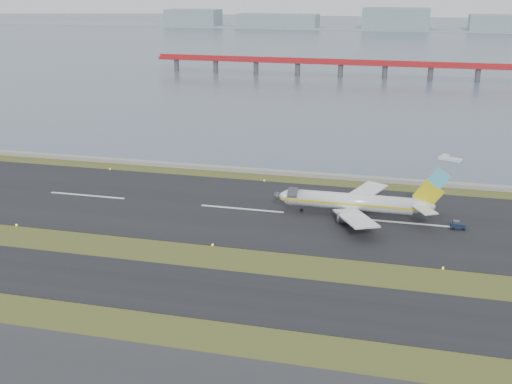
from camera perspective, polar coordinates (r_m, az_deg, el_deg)
ground at (r=124.00m, az=-4.94°, el=-6.13°), size 1000.00×1000.00×0.00m
taxiway_strip at (r=113.85m, az=-6.92°, el=-8.52°), size 1000.00×18.00×0.10m
runway_strip at (r=150.50m, az=-1.25°, el=-1.52°), size 1000.00×45.00×0.10m
seawall at (r=178.01m, az=1.30°, el=1.81°), size 1000.00×2.50×1.00m
bay_water at (r=569.93m, az=10.56°, el=12.95°), size 1400.00×800.00×1.30m
red_pier at (r=359.51m, az=11.42°, el=11.02°), size 260.00×5.00×10.20m
far_shoreline at (r=728.17m, az=12.62°, el=14.43°), size 1400.00×80.00×60.50m
airliner at (r=146.47m, az=8.91°, el=-0.90°), size 38.52×32.89×12.80m
pushback_tug at (r=144.94m, az=17.48°, el=-2.84°), size 3.13×2.01×1.92m
workboat_near at (r=199.53m, az=16.82°, el=2.86°), size 7.10×4.45×1.65m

